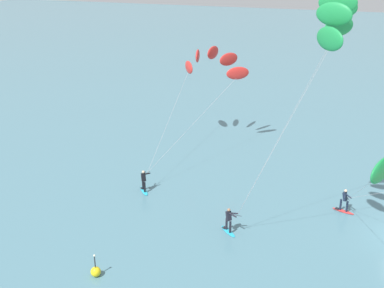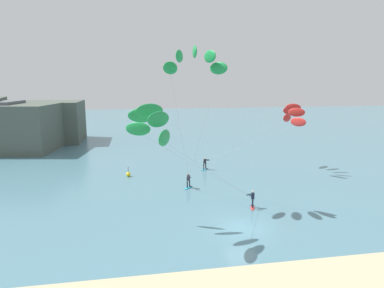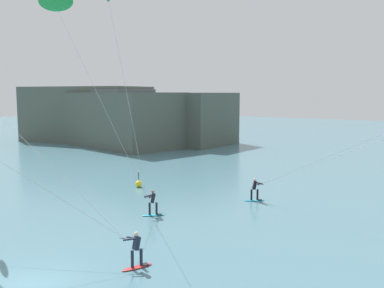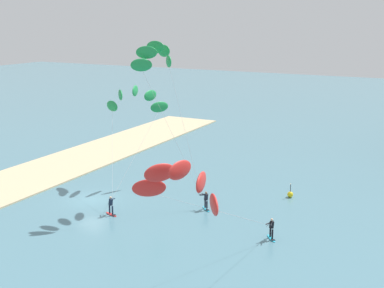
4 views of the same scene
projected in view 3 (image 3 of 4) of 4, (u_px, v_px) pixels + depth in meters
ground_plane at (29, 286)px, 17.74m from camera, size 240.00×240.00×0.00m
marker_buoy at (139, 184)px, 36.29m from camera, size 0.56×0.56×1.38m
distant_headland at (115, 117)px, 69.93m from camera, size 36.12×21.33×8.80m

